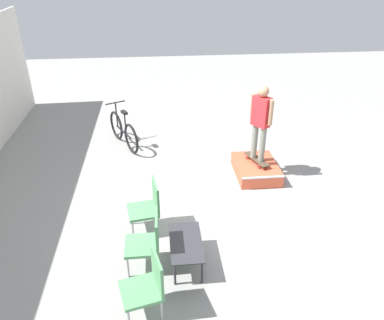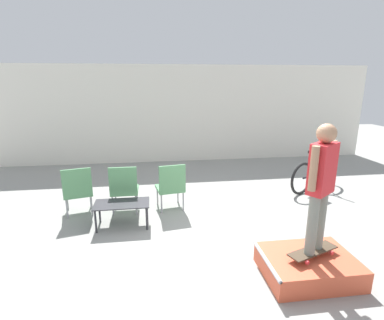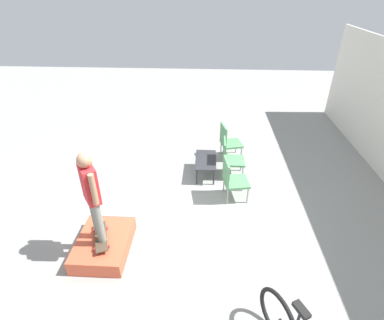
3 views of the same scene
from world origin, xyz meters
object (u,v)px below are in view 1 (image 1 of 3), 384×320
object	(u,v)px
skateboard_on_ramp	(257,159)
patio_chair_left	(148,284)
skate_ramp_box	(256,169)
patio_chair_center	(148,240)
coffee_table	(186,244)
patio_chair_right	(148,205)
bicycle	(123,131)
person_skater	(261,118)

from	to	relation	value
skateboard_on_ramp	patio_chair_left	world-z (taller)	patio_chair_left
skate_ramp_box	skateboard_on_ramp	bearing A→B (deg)	-12.65
patio_chair_left	patio_chair_center	world-z (taller)	same
coffee_table	patio_chair_right	distance (m)	1.09
coffee_table	skate_ramp_box	bearing A→B (deg)	-34.78
patio_chair_left	patio_chair_center	xyz separation A→B (m)	(0.87, -0.00, 0.00)
patio_chair_center	bicycle	size ratio (longest dim) A/B	0.62
skateboard_on_ramp	bicycle	xyz separation A→B (m)	(1.72, 3.02, 0.03)
skate_ramp_box	patio_chair_left	distance (m)	4.18
person_skater	patio_chair_left	distance (m)	4.28
skate_ramp_box	person_skater	size ratio (longest dim) A/B	0.73
patio_chair_right	patio_chair_left	bearing A→B (deg)	-9.17
skateboard_on_ramp	coffee_table	world-z (taller)	coffee_table
skate_ramp_box	coffee_table	world-z (taller)	coffee_table
skateboard_on_ramp	patio_chair_right	distance (m)	2.92
person_skater	coffee_table	bearing A→B (deg)	110.32
skateboard_on_ramp	patio_chair_right	xyz separation A→B (m)	(-1.70, 2.37, 0.16)
bicycle	skateboard_on_ramp	bearing A→B (deg)	-146.24
patio_chair_center	bicycle	xyz separation A→B (m)	(4.33, 0.65, -0.13)
skate_ramp_box	patio_chair_center	distance (m)	3.50
skateboard_on_ramp	person_skater	size ratio (longest dim) A/B	0.46
person_skater	bicycle	distance (m)	3.61
patio_chair_right	bicycle	bearing A→B (deg)	-178.35
patio_chair_left	patio_chair_center	size ratio (longest dim) A/B	1.00
patio_chair_right	bicycle	world-z (taller)	bicycle
patio_chair_left	patio_chair_right	world-z (taller)	same
person_skater	patio_chair_right	world-z (taller)	person_skater
person_skater	bicycle	xyz separation A→B (m)	(1.72, 3.02, -0.95)
patio_chair_left	patio_chair_right	distance (m)	1.77
skate_ramp_box	patio_chair_right	distance (m)	2.91
skate_ramp_box	patio_chair_center	bearing A→B (deg)	137.38
coffee_table	bicycle	distance (m)	4.50
coffee_table	patio_chair_left	size ratio (longest dim) A/B	0.99
patio_chair_left	bicycle	bearing A→B (deg)	173.41
patio_chair_right	person_skater	bearing A→B (deg)	116.51
patio_chair_center	patio_chair_right	xyz separation A→B (m)	(0.91, 0.00, 0.00)
patio_chair_right	coffee_table	bearing A→B (deg)	23.51
skate_ramp_box	coffee_table	distance (m)	3.13
person_skater	patio_chair_center	size ratio (longest dim) A/B	1.72
coffee_table	patio_chair_center	world-z (taller)	patio_chair_center
coffee_table	bicycle	xyz separation A→B (m)	(4.33, 1.23, 0.02)
patio_chair_center	patio_chair_right	bearing A→B (deg)	-179.64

